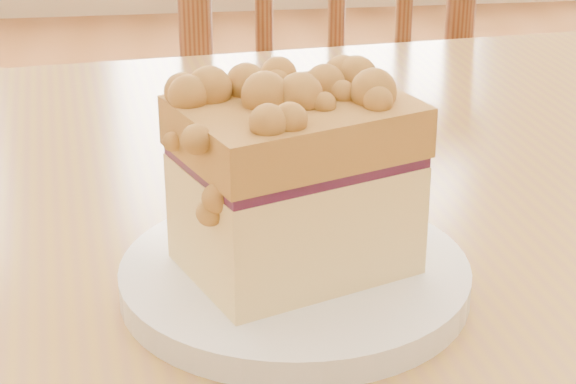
{
  "coord_description": "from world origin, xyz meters",
  "views": [
    {
      "loc": [
        -0.3,
        -0.28,
        1.04
      ],
      "look_at": [
        -0.23,
        0.25,
        0.8
      ],
      "focal_mm": 62.0,
      "sensor_mm": 36.0,
      "label": 1
    }
  ],
  "objects_px": {
    "cafe_table_main": "(528,309)",
    "cake_slice": "(293,174)",
    "plate": "(295,278)",
    "cafe_chair_main": "(281,178)"
  },
  "relations": [
    {
      "from": "plate",
      "to": "cafe_table_main",
      "type": "bearing_deg",
      "value": 32.1
    },
    {
      "from": "cake_slice",
      "to": "plate",
      "type": "bearing_deg",
      "value": 20.99
    },
    {
      "from": "plate",
      "to": "cake_slice",
      "type": "bearing_deg",
      "value": -137.67
    },
    {
      "from": "cafe_chair_main",
      "to": "plate",
      "type": "height_order",
      "value": "cafe_chair_main"
    },
    {
      "from": "cafe_table_main",
      "to": "cake_slice",
      "type": "height_order",
      "value": "cake_slice"
    },
    {
      "from": "cafe_chair_main",
      "to": "cake_slice",
      "type": "height_order",
      "value": "cafe_chair_main"
    },
    {
      "from": "cafe_chair_main",
      "to": "plate",
      "type": "xyz_separation_m",
      "value": [
        -0.09,
        -0.78,
        0.27
      ]
    },
    {
      "from": "cafe_table_main",
      "to": "cake_slice",
      "type": "bearing_deg",
      "value": -153.57
    },
    {
      "from": "plate",
      "to": "cake_slice",
      "type": "relative_size",
      "value": 1.34
    },
    {
      "from": "cafe_table_main",
      "to": "cafe_chair_main",
      "type": "distance_m",
      "value": 0.68
    }
  ]
}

